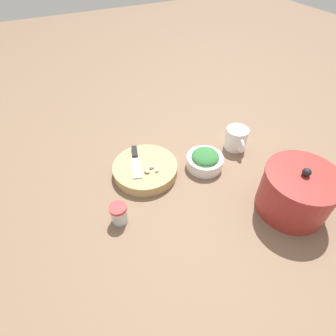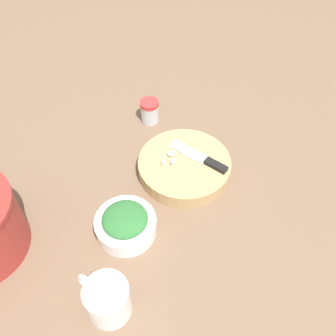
# 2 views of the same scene
# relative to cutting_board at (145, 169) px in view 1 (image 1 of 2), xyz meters

# --- Properties ---
(ground_plane) EXTENTS (5.00, 5.00, 0.00)m
(ground_plane) POSITION_rel_cutting_board_xyz_m (-0.09, 0.06, -0.02)
(ground_plane) COLOR brown
(cutting_board) EXTENTS (0.26, 0.26, 0.04)m
(cutting_board) POSITION_rel_cutting_board_xyz_m (0.00, 0.00, 0.00)
(cutting_board) COLOR tan
(cutting_board) RESTS_ON ground_plane
(chef_knife) EXTENTS (0.08, 0.18, 0.01)m
(chef_knife) POSITION_rel_cutting_board_xyz_m (0.02, -0.04, 0.03)
(chef_knife) COLOR black
(chef_knife) RESTS_ON cutting_board
(garlic_cloves) EXTENTS (0.06, 0.04, 0.02)m
(garlic_cloves) POSITION_rel_cutting_board_xyz_m (-0.01, 0.04, 0.03)
(garlic_cloves) COLOR silver
(garlic_cloves) RESTS_ON cutting_board
(herb_bowl) EXTENTS (0.15, 0.15, 0.07)m
(herb_bowl) POSITION_rel_cutting_board_xyz_m (-0.23, 0.07, 0.01)
(herb_bowl) COLOR white
(herb_bowl) RESTS_ON ground_plane
(spice_jar) EXTENTS (0.06, 0.06, 0.07)m
(spice_jar) POSITION_rel_cutting_board_xyz_m (0.17, 0.17, 0.02)
(spice_jar) COLOR silver
(spice_jar) RESTS_ON ground_plane
(coffee_mug) EXTENTS (0.09, 0.13, 0.10)m
(coffee_mug) POSITION_rel_cutting_board_xyz_m (-0.42, 0.03, 0.03)
(coffee_mug) COLOR white
(coffee_mug) RESTS_ON ground_plane
(stock_pot) EXTENTS (0.25, 0.25, 0.19)m
(stock_pot) POSITION_rel_cutting_board_xyz_m (-0.40, 0.38, 0.06)
(stock_pot) COLOR #9E2D28
(stock_pot) RESTS_ON ground_plane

